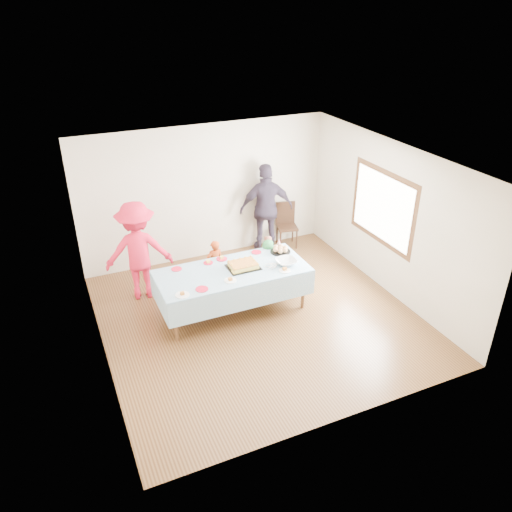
# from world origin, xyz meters

# --- Properties ---
(ground) EXTENTS (5.00, 5.00, 0.00)m
(ground) POSITION_xyz_m (0.00, 0.00, 0.00)
(ground) COLOR #472B14
(ground) RESTS_ON ground
(room_walls) EXTENTS (5.04, 5.04, 2.72)m
(room_walls) POSITION_xyz_m (0.05, 0.00, 1.77)
(room_walls) COLOR beige
(room_walls) RESTS_ON ground
(party_table) EXTENTS (2.50, 1.10, 0.78)m
(party_table) POSITION_xyz_m (-0.30, 0.37, 0.72)
(party_table) COLOR brown
(party_table) RESTS_ON ground
(birthday_cake) EXTENTS (0.52, 0.40, 0.09)m
(birthday_cake) POSITION_xyz_m (-0.10, 0.38, 0.82)
(birthday_cake) COLOR black
(birthday_cake) RESTS_ON party_table
(rolls_tray) EXTENTS (0.36, 0.36, 0.11)m
(rolls_tray) POSITION_xyz_m (0.71, 0.64, 0.83)
(rolls_tray) COLOR black
(rolls_tray) RESTS_ON party_table
(punch_bowl) EXTENTS (0.35, 0.35, 0.09)m
(punch_bowl) POSITION_xyz_m (0.60, 0.20, 0.82)
(punch_bowl) COLOR silver
(punch_bowl) RESTS_ON party_table
(party_hat) EXTENTS (0.09, 0.09, 0.16)m
(party_hat) POSITION_xyz_m (0.78, 0.83, 0.86)
(party_hat) COLOR white
(party_hat) RESTS_ON party_table
(fork_pile) EXTENTS (0.24, 0.18, 0.07)m
(fork_pile) POSITION_xyz_m (0.35, 0.19, 0.81)
(fork_pile) COLOR white
(fork_pile) RESTS_ON party_table
(plate_red_far_a) EXTENTS (0.18, 0.18, 0.01)m
(plate_red_far_a) POSITION_xyz_m (-1.13, 0.78, 0.79)
(plate_red_far_a) COLOR red
(plate_red_far_a) RESTS_ON party_table
(plate_red_far_b) EXTENTS (0.16, 0.16, 0.01)m
(plate_red_far_b) POSITION_xyz_m (-0.58, 0.77, 0.79)
(plate_red_far_b) COLOR red
(plate_red_far_b) RESTS_ON party_table
(plate_red_far_c) EXTENTS (0.19, 0.19, 0.01)m
(plate_red_far_c) POSITION_xyz_m (-0.33, 0.81, 0.79)
(plate_red_far_c) COLOR red
(plate_red_far_c) RESTS_ON party_table
(plate_red_far_d) EXTENTS (0.18, 0.18, 0.01)m
(plate_red_far_d) POSITION_xyz_m (0.32, 0.79, 0.79)
(plate_red_far_d) COLOR red
(plate_red_far_d) RESTS_ON party_table
(plate_red_near) EXTENTS (0.20, 0.20, 0.01)m
(plate_red_near) POSITION_xyz_m (-0.95, 0.01, 0.79)
(plate_red_near) COLOR red
(plate_red_near) RESTS_ON party_table
(plate_white_left) EXTENTS (0.22, 0.22, 0.01)m
(plate_white_left) POSITION_xyz_m (-1.27, -0.03, 0.79)
(plate_white_left) COLOR white
(plate_white_left) RESTS_ON party_table
(plate_white_mid) EXTENTS (0.20, 0.20, 0.01)m
(plate_white_mid) POSITION_xyz_m (-0.46, 0.07, 0.79)
(plate_white_mid) COLOR white
(plate_white_mid) RESTS_ON party_table
(plate_white_right) EXTENTS (0.20, 0.20, 0.01)m
(plate_white_right) POSITION_xyz_m (0.48, 0.01, 0.79)
(plate_white_right) COLOR white
(plate_white_right) RESTS_ON party_table
(dining_chair) EXTENTS (0.49, 0.49, 0.94)m
(dining_chair) POSITION_xyz_m (1.68, 2.28, 0.52)
(dining_chair) COLOR black
(dining_chair) RESTS_ON ground
(toddler_left) EXTENTS (0.35, 0.25, 0.91)m
(toddler_left) POSITION_xyz_m (-0.29, 1.28, 0.46)
(toddler_left) COLOR #BC4117
(toddler_left) RESTS_ON ground
(toddler_mid) EXTENTS (0.52, 0.43, 0.90)m
(toddler_mid) POSITION_xyz_m (0.60, 0.90, 0.45)
(toddler_mid) COLOR #287A3B
(toddler_mid) RESTS_ON ground
(toddler_right) EXTENTS (0.44, 0.37, 0.80)m
(toddler_right) POSITION_xyz_m (0.75, 1.27, 0.40)
(toddler_right) COLOR tan
(toddler_right) RESTS_ON ground
(adult_left) EXTENTS (1.25, 0.84, 1.79)m
(adult_left) POSITION_xyz_m (-1.60, 1.47, 0.89)
(adult_left) COLOR red
(adult_left) RESTS_ON ground
(adult_right) EXTENTS (1.17, 0.66, 1.87)m
(adult_right) POSITION_xyz_m (1.17, 2.20, 0.94)
(adult_right) COLOR #332A3A
(adult_right) RESTS_ON ground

